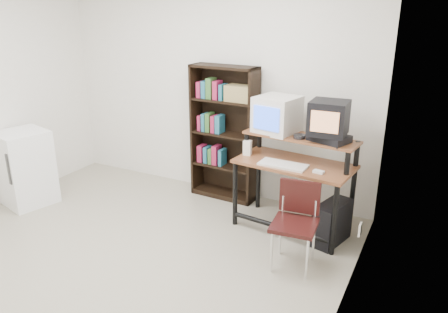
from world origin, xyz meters
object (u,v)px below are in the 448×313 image
at_px(crt_tv, 329,118).
at_px(school_chair, 296,216).
at_px(mini_fridge, 25,168).
at_px(bookshelf, 225,131).
at_px(computer_desk, 295,167).
at_px(crt_monitor, 277,115).
at_px(pc_tower, 332,223).

height_order(crt_tv, school_chair, crt_tv).
height_order(school_chair, mini_fridge, mini_fridge).
relative_size(crt_tv, school_chair, 0.47).
bearing_deg(mini_fridge, bookshelf, 46.99).
xyz_separation_m(computer_desk, crt_monitor, (-0.27, 0.15, 0.47)).
bearing_deg(bookshelf, computer_desk, -19.98).
height_order(crt_monitor, crt_tv, crt_tv).
xyz_separation_m(pc_tower, mini_fridge, (-3.41, -0.72, 0.23)).
relative_size(pc_tower, school_chair, 0.59).
relative_size(computer_desk, crt_monitor, 2.60).
height_order(computer_desk, bookshelf, bookshelf).
xyz_separation_m(crt_tv, mini_fridge, (-3.26, -0.87, -0.78)).
bearing_deg(bookshelf, crt_tv, -13.38).
bearing_deg(crt_tv, pc_tower, -47.34).
bearing_deg(crt_monitor, crt_tv, 0.69).
bearing_deg(computer_desk, bookshelf, 164.00).
distance_m(computer_desk, mini_fridge, 3.09).
relative_size(crt_tv, pc_tower, 0.80).
distance_m(computer_desk, crt_monitor, 0.57).
bearing_deg(mini_fridge, computer_desk, 30.39).
relative_size(pc_tower, bookshelf, 0.28).
bearing_deg(school_chair, crt_tv, 79.31).
distance_m(computer_desk, crt_tv, 0.60).
distance_m(crt_tv, pc_tower, 1.03).
relative_size(crt_monitor, bookshelf, 0.29).
relative_size(crt_tv, bookshelf, 0.23).
bearing_deg(crt_tv, computer_desk, -172.62).
distance_m(computer_desk, bookshelf, 1.09).
height_order(crt_monitor, bookshelf, bookshelf).
bearing_deg(computer_desk, crt_tv, 15.80).
height_order(pc_tower, school_chair, school_chair).
relative_size(computer_desk, crt_tv, 3.39).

